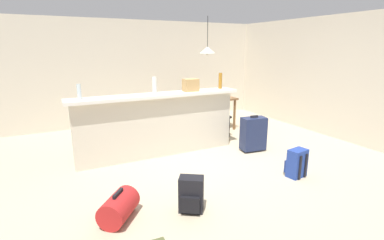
% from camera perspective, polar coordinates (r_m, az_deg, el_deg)
% --- Properties ---
extents(ground_plane, '(13.00, 13.00, 0.05)m').
position_cam_1_polar(ground_plane, '(5.03, 2.77, -7.90)').
color(ground_plane, '#BCAD8E').
extents(wall_back, '(6.60, 0.10, 2.50)m').
position_cam_1_polar(wall_back, '(7.48, -8.87, 9.34)').
color(wall_back, beige).
rests_on(wall_back, ground_plane).
extents(wall_right, '(0.10, 6.00, 2.50)m').
position_cam_1_polar(wall_right, '(6.93, 24.31, 7.88)').
color(wall_right, beige).
rests_on(wall_right, ground_plane).
extents(partition_half_wall, '(2.80, 0.20, 1.05)m').
position_cam_1_polar(partition_half_wall, '(5.04, -6.58, -1.31)').
color(partition_half_wall, beige).
rests_on(partition_half_wall, ground_plane).
extents(bar_countertop, '(2.96, 0.40, 0.05)m').
position_cam_1_polar(bar_countertop, '(4.92, -6.76, 4.87)').
color(bar_countertop, white).
rests_on(bar_countertop, partition_half_wall).
extents(bottle_clear, '(0.06, 0.06, 0.23)m').
position_cam_1_polar(bottle_clear, '(4.63, -21.37, 5.20)').
color(bottle_clear, silver).
rests_on(bottle_clear, bar_countertop).
extents(bottle_white, '(0.07, 0.07, 0.29)m').
position_cam_1_polar(bottle_white, '(4.89, -7.42, 6.79)').
color(bottle_white, silver).
rests_on(bottle_white, bar_countertop).
extents(bottle_amber, '(0.07, 0.07, 0.30)m').
position_cam_1_polar(bottle_amber, '(5.51, 5.60, 7.71)').
color(bottle_amber, '#9E661E').
rests_on(bottle_amber, bar_countertop).
extents(grocery_bag, '(0.26, 0.18, 0.22)m').
position_cam_1_polar(grocery_bag, '(5.15, -0.27, 6.90)').
color(grocery_bag, tan).
rests_on(grocery_bag, bar_countertop).
extents(dining_table, '(1.10, 0.80, 0.74)m').
position_cam_1_polar(dining_table, '(6.68, 3.33, 3.68)').
color(dining_table, brown).
rests_on(dining_table, ground_plane).
extents(dining_chair_near_partition, '(0.45, 0.45, 0.93)m').
position_cam_1_polar(dining_chair_near_partition, '(6.26, 5.08, 1.71)').
color(dining_chair_near_partition, black).
rests_on(dining_chair_near_partition, ground_plane).
extents(pendant_lamp, '(0.34, 0.34, 0.81)m').
position_cam_1_polar(pendant_lamp, '(6.46, 3.06, 13.64)').
color(pendant_lamp, black).
extents(backpack_black, '(0.34, 0.33, 0.42)m').
position_cam_1_polar(backpack_black, '(3.45, -0.17, -14.57)').
color(backpack_black, black).
rests_on(backpack_black, ground_plane).
extents(duffel_bag_red, '(0.53, 0.56, 0.34)m').
position_cam_1_polar(duffel_bag_red, '(3.42, -14.22, -16.34)').
color(duffel_bag_red, red).
rests_on(duffel_bag_red, ground_plane).
extents(backpack_blue, '(0.30, 0.28, 0.42)m').
position_cam_1_polar(backpack_blue, '(4.57, 19.91, -8.05)').
color(backpack_blue, '#233D93').
rests_on(backpack_blue, ground_plane).
extents(suitcase_upright_navy, '(0.47, 0.30, 0.67)m').
position_cam_1_polar(suitcase_upright_navy, '(5.40, 12.00, -2.62)').
color(suitcase_upright_navy, '#1E284C').
rests_on(suitcase_upright_navy, ground_plane).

